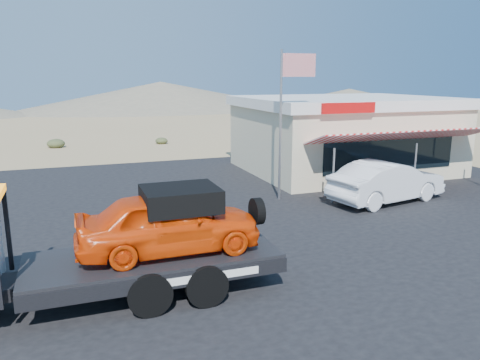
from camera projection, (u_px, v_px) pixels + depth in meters
The scene contains 7 objects.
ground at pixel (197, 251), 13.68m from camera, with size 120.00×120.00×0.00m, color #9F875A.
asphalt_lot at pixel (229, 216), 17.10m from camera, with size 32.00×24.00×0.02m, color black.
tow_truck at pixel (83, 241), 10.21m from camera, with size 8.21×2.43×2.74m.
white_sedan at pixel (387, 182), 18.79m from camera, with size 1.76×5.06×1.67m, color silver.
jerky_store at pixel (343, 134), 24.99m from camera, with size 10.40×9.97×3.90m.
flagpole at pixel (286, 108), 18.64m from camera, with size 1.55×0.10×6.00m.
distant_hills at pixel (14, 101), 60.54m from camera, with size 126.00×48.00×4.20m.
Camera 1 is at (-3.26, -12.54, 5.00)m, focal length 35.00 mm.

